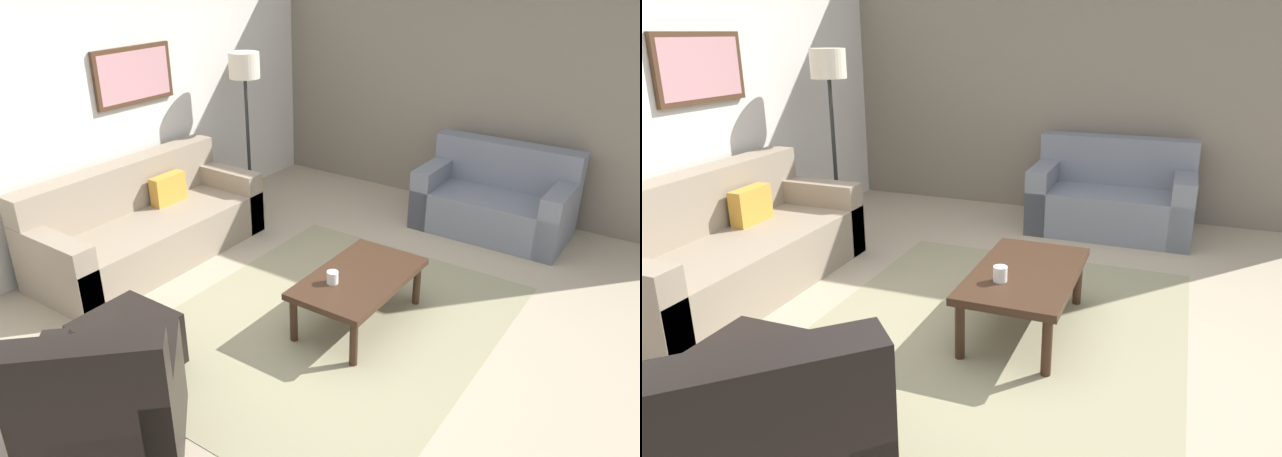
{
  "view_description": "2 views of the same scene",
  "coord_description": "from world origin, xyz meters",
  "views": [
    {
      "loc": [
        -3.26,
        -2.16,
        2.66
      ],
      "look_at": [
        -0.11,
        0.01,
        0.87
      ],
      "focal_mm": 33.61,
      "sensor_mm": 36.0,
      "label": 1
    },
    {
      "loc": [
        -3.16,
        -0.99,
        1.85
      ],
      "look_at": [
        0.19,
        0.28,
        0.64
      ],
      "focal_mm": 32.78,
      "sensor_mm": 36.0,
      "label": 2
    }
  ],
  "objects": [
    {
      "name": "rear_partition",
      "position": [
        0.0,
        2.6,
        1.4
      ],
      "size": [
        6.0,
        0.12,
        2.8
      ],
      "primitive_type": "cube",
      "color": "silver",
      "rests_on": "ground_plane"
    },
    {
      "name": "ground_plane",
      "position": [
        0.0,
        0.0,
        0.0
      ],
      "size": [
        8.0,
        8.0,
        0.0
      ],
      "primitive_type": "plane",
      "color": "tan"
    },
    {
      "name": "area_rug",
      "position": [
        0.0,
        0.0,
        0.0
      ],
      "size": [
        2.95,
        2.34,
        0.01
      ],
      "primitive_type": "cube",
      "color": "gray",
      "rests_on": "ground_plane"
    },
    {
      "name": "coffee_table",
      "position": [
        0.18,
        -0.15,
        0.36
      ],
      "size": [
        1.1,
        0.64,
        0.41
      ],
      "color": "#382316",
      "rests_on": "ground_plane"
    },
    {
      "name": "lamp_standing",
      "position": [
        1.47,
        2.05,
        1.41
      ],
      "size": [
        0.32,
        0.32,
        1.71
      ],
      "color": "black",
      "rests_on": "ground_plane"
    },
    {
      "name": "armchair_leather",
      "position": [
        -1.82,
        0.27,
        0.31
      ],
      "size": [
        1.13,
        1.13,
        0.95
      ],
      "color": "black",
      "rests_on": "ground_plane"
    },
    {
      "name": "couch_loveseat",
      "position": [
        2.47,
        -0.42,
        0.3
      ],
      "size": [
        0.83,
        1.49,
        0.88
      ],
      "color": "slate",
      "rests_on": "ground_plane"
    },
    {
      "name": "cup",
      "position": [
        -0.03,
        -0.05,
        0.46
      ],
      "size": [
        0.09,
        0.09,
        0.09
      ],
      "primitive_type": "cylinder",
      "color": "white",
      "rests_on": "coffee_table"
    },
    {
      "name": "ottoman",
      "position": [
        -1.22,
        0.84,
        0.2
      ],
      "size": [
        0.56,
        0.56,
        0.4
      ],
      "primitive_type": "cube",
      "color": "black",
      "rests_on": "ground_plane"
    },
    {
      "name": "couch_main",
      "position": [
        -0.0,
        2.09,
        0.3
      ],
      "size": [
        2.18,
        0.91,
        0.88
      ],
      "color": "gray",
      "rests_on": "ground_plane"
    },
    {
      "name": "stone_feature_panel",
      "position": [
        3.0,
        0.0,
        1.4
      ],
      "size": [
        0.12,
        5.2,
        2.8
      ],
      "primitive_type": "cube",
      "color": "slate",
      "rests_on": "ground_plane"
    },
    {
      "name": "framed_artwork",
      "position": [
        0.44,
        2.51,
        1.59
      ],
      "size": [
        0.88,
        0.04,
        0.53
      ],
      "color": "#472D1C"
    }
  ]
}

